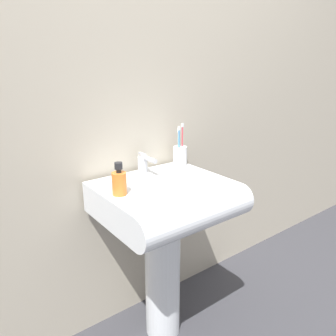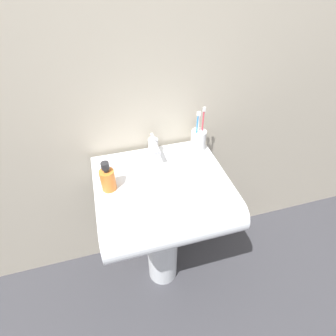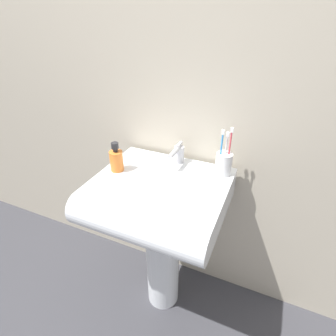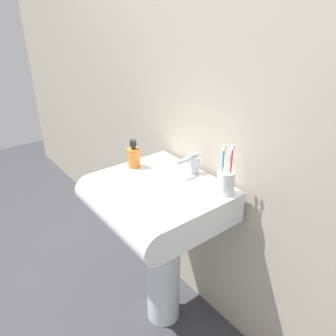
# 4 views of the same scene
# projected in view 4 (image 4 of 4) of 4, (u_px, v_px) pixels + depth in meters

# --- Properties ---
(ground_plane) EXTENTS (6.00, 6.00, 0.00)m
(ground_plane) POSITION_uv_depth(u_px,v_px,m) (164.00, 313.00, 1.79)
(ground_plane) COLOR #38383D
(ground_plane) RESTS_ON ground
(wall_back) EXTENTS (5.00, 0.05, 2.40)m
(wall_back) POSITION_uv_depth(u_px,v_px,m) (211.00, 85.00, 1.40)
(wall_back) COLOR #B7AD99
(wall_back) RESTS_ON ground
(sink_pedestal) EXTENTS (0.17, 0.17, 0.67)m
(sink_pedestal) POSITION_uv_depth(u_px,v_px,m) (163.00, 266.00, 1.64)
(sink_pedestal) COLOR white
(sink_pedestal) RESTS_ON ground
(sink_basin) EXTENTS (0.56, 0.51, 0.14)m
(sink_basin) POSITION_uv_depth(u_px,v_px,m) (153.00, 201.00, 1.43)
(sink_basin) COLOR white
(sink_basin) RESTS_ON sink_pedestal
(faucet) EXTENTS (0.05, 0.14, 0.10)m
(faucet) POSITION_uv_depth(u_px,v_px,m) (192.00, 164.00, 1.49)
(faucet) COLOR #B7B7BC
(faucet) RESTS_ON sink_basin
(toothbrush_cup) EXTENTS (0.07, 0.07, 0.22)m
(toothbrush_cup) POSITION_uv_depth(u_px,v_px,m) (226.00, 182.00, 1.33)
(toothbrush_cup) COLOR white
(toothbrush_cup) RESTS_ON sink_basin
(soap_bottle) EXTENTS (0.06, 0.06, 0.14)m
(soap_bottle) POSITION_uv_depth(u_px,v_px,m) (134.00, 156.00, 1.55)
(soap_bottle) COLOR orange
(soap_bottle) RESTS_ON sink_basin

